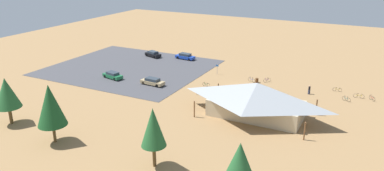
{
  "coord_description": "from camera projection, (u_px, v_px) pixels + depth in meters",
  "views": [
    {
      "loc": [
        -21.62,
        62.47,
        23.61
      ],
      "look_at": [
        7.27,
        5.85,
        1.2
      ],
      "focal_mm": 34.71,
      "sensor_mm": 36.0,
      "label": 1
    }
  ],
  "objects": [
    {
      "name": "ground",
      "position": [
        241.0,
        88.0,
        69.59
      ],
      "size": [
        160.0,
        160.0,
        0.0
      ],
      "primitive_type": "plane",
      "color": "#937047",
      "rests_on": "ground"
    },
    {
      "name": "parking_lot_asphalt",
      "position": [
        130.0,
        68.0,
        82.28
      ],
      "size": [
        33.33,
        29.52,
        0.05
      ],
      "primitive_type": "cube",
      "color": "#424247",
      "rests_on": "ground"
    },
    {
      "name": "bike_pavilion",
      "position": [
        256.0,
        97.0,
        56.53
      ],
      "size": [
        17.02,
        9.71,
        5.44
      ],
      "color": "#C6B28E",
      "rests_on": "ground"
    },
    {
      "name": "trash_bin",
      "position": [
        257.0,
        80.0,
        72.46
      ],
      "size": [
        0.6,
        0.6,
        0.9
      ],
      "primitive_type": "cylinder",
      "color": "brown",
      "rests_on": "ground"
    },
    {
      "name": "lot_sign",
      "position": [
        217.0,
        68.0,
        77.16
      ],
      "size": [
        0.56,
        0.08,
        2.2
      ],
      "color": "#99999E",
      "rests_on": "ground"
    },
    {
      "name": "pine_midwest",
      "position": [
        153.0,
        127.0,
        42.24
      ],
      "size": [
        2.96,
        2.96,
        7.44
      ],
      "color": "brown",
      "rests_on": "ground"
    },
    {
      "name": "pine_center",
      "position": [
        50.0,
        105.0,
        47.79
      ],
      "size": [
        3.81,
        3.81,
        8.13
      ],
      "color": "brown",
      "rests_on": "ground"
    },
    {
      "name": "pine_far_east",
      "position": [
        7.0,
        93.0,
        53.45
      ],
      "size": [
        3.7,
        3.7,
        7.09
      ],
      "color": "brown",
      "rests_on": "ground"
    },
    {
      "name": "pine_west",
      "position": [
        240.0,
        167.0,
        34.69
      ],
      "size": [
        3.92,
        3.92,
        7.41
      ],
      "color": "brown",
      "rests_on": "ground"
    },
    {
      "name": "bicycle_silver_mid_cluster",
      "position": [
        217.0,
        89.0,
        67.95
      ],
      "size": [
        0.48,
        1.71,
        0.89
      ],
      "color": "black",
      "rests_on": "ground"
    },
    {
      "name": "bicycle_yellow_front_row",
      "position": [
        337.0,
        90.0,
        67.83
      ],
      "size": [
        1.6,
        0.48,
        0.79
      ],
      "color": "black",
      "rests_on": "ground"
    },
    {
      "name": "bicycle_teal_lone_east",
      "position": [
        346.0,
        99.0,
        63.3
      ],
      "size": [
        1.43,
        0.9,
        0.84
      ],
      "color": "black",
      "rests_on": "ground"
    },
    {
      "name": "bicycle_red_near_porch",
      "position": [
        372.0,
        98.0,
        63.64
      ],
      "size": [
        1.02,
        1.43,
        0.87
      ],
      "color": "black",
      "rests_on": "ground"
    },
    {
      "name": "bicycle_green_yard_left",
      "position": [
        206.0,
        85.0,
        70.4
      ],
      "size": [
        1.69,
        0.48,
        0.77
      ],
      "color": "black",
      "rests_on": "ground"
    },
    {
      "name": "bicycle_white_edge_south",
      "position": [
        254.0,
        86.0,
        69.89
      ],
      "size": [
        0.75,
        1.62,
        0.82
      ],
      "color": "black",
      "rests_on": "ground"
    },
    {
      "name": "bicycle_black_by_bin",
      "position": [
        218.0,
        96.0,
        64.87
      ],
      "size": [
        0.57,
        1.74,
        0.84
      ],
      "color": "black",
      "rests_on": "ground"
    },
    {
      "name": "bicycle_purple_yard_right",
      "position": [
        267.0,
        80.0,
        72.84
      ],
      "size": [
        1.08,
        1.35,
        0.85
      ],
      "color": "black",
      "rests_on": "ground"
    },
    {
      "name": "bicycle_blue_trailside",
      "position": [
        252.0,
        80.0,
        73.04
      ],
      "size": [
        1.59,
        0.68,
        0.89
      ],
      "color": "black",
      "rests_on": "ground"
    },
    {
      "name": "bicycle_orange_yard_center",
      "position": [
        196.0,
        91.0,
        66.83
      ],
      "size": [
        1.19,
        1.41,
        0.87
      ],
      "color": "black",
      "rests_on": "ground"
    },
    {
      "name": "bicycle_silver_edge_north",
      "position": [
        228.0,
        95.0,
        65.03
      ],
      "size": [
        1.32,
        1.24,
        0.89
      ],
      "color": "black",
      "rests_on": "ground"
    },
    {
      "name": "bicycle_yellow_lone_west",
      "position": [
        359.0,
        96.0,
        64.7
      ],
      "size": [
        1.79,
        0.48,
        0.88
      ],
      "color": "black",
      "rests_on": "ground"
    },
    {
      "name": "car_tan_inner_stall",
      "position": [
        152.0,
        81.0,
        71.0
      ],
      "size": [
        4.83,
        2.01,
        1.36
      ],
      "color": "tan",
      "rests_on": "parking_lot_asphalt"
    },
    {
      "name": "car_blue_near_entry",
      "position": [
        185.0,
        56.0,
        88.56
      ],
      "size": [
        4.88,
        2.12,
        1.43
      ],
      "color": "#1E42B2",
      "rests_on": "parking_lot_asphalt"
    },
    {
      "name": "car_black_by_curb",
      "position": [
        153.0,
        54.0,
        90.54
      ],
      "size": [
        4.56,
        2.91,
        1.43
      ],
      "color": "black",
      "rests_on": "parking_lot_asphalt"
    },
    {
      "name": "car_green_front_row",
      "position": [
        113.0,
        75.0,
        74.72
      ],
      "size": [
        4.67,
        2.6,
        1.35
      ],
      "color": "#1E6B3D",
      "rests_on": "parking_lot_asphalt"
    },
    {
      "name": "visitor_near_lot",
      "position": [
        309.0,
        90.0,
        66.31
      ],
      "size": [
        0.38,
        0.4,
        1.68
      ],
      "color": "#2D3347",
      "rests_on": "ground"
    }
  ]
}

